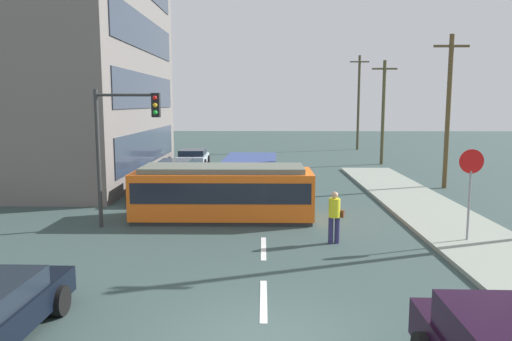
{
  "coord_description": "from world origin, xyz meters",
  "views": [
    {
      "loc": [
        -0.01,
        -8.59,
        4.43
      ],
      "look_at": [
        -0.27,
        8.73,
        2.05
      ],
      "focal_mm": 34.33,
      "sensor_mm": 36.0,
      "label": 1
    }
  ],
  "objects_px": {
    "parked_sedan_far": "(176,169)",
    "streetcar_tram": "(223,192)",
    "traffic_light_mast": "(122,132)",
    "utility_pole_mid": "(448,109)",
    "utility_pole_far": "(383,110)",
    "parked_sedan_furthest": "(193,157)",
    "utility_pole_distant": "(359,101)",
    "parked_sedan_mid": "(155,186)",
    "stop_sign": "(471,176)",
    "city_bus": "(250,173)",
    "pedestrian_crossing": "(335,214)"
  },
  "relations": [
    {
      "from": "parked_sedan_far",
      "to": "utility_pole_mid",
      "type": "xyz_separation_m",
      "value": [
        14.61,
        -2.43,
        3.51
      ]
    },
    {
      "from": "streetcar_tram",
      "to": "parked_sedan_far",
      "type": "height_order",
      "value": "streetcar_tram"
    },
    {
      "from": "parked_sedan_furthest",
      "to": "traffic_light_mast",
      "type": "xyz_separation_m",
      "value": [
        0.04,
        -17.3,
        2.79
      ]
    },
    {
      "from": "city_bus",
      "to": "parked_sedan_furthest",
      "type": "height_order",
      "value": "city_bus"
    },
    {
      "from": "parked_sedan_mid",
      "to": "streetcar_tram",
      "type": "bearing_deg",
      "value": -48.33
    },
    {
      "from": "stop_sign",
      "to": "traffic_light_mast",
      "type": "bearing_deg",
      "value": 170.4
    },
    {
      "from": "pedestrian_crossing",
      "to": "utility_pole_mid",
      "type": "height_order",
      "value": "utility_pole_mid"
    },
    {
      "from": "city_bus",
      "to": "traffic_light_mast",
      "type": "xyz_separation_m",
      "value": [
        -4.3,
        -6.66,
        2.4
      ]
    },
    {
      "from": "parked_sedan_mid",
      "to": "parked_sedan_furthest",
      "type": "distance_m",
      "value": 12.01
    },
    {
      "from": "parked_sedan_furthest",
      "to": "stop_sign",
      "type": "relative_size",
      "value": 1.4
    },
    {
      "from": "streetcar_tram",
      "to": "parked_sedan_far",
      "type": "distance_m",
      "value": 10.18
    },
    {
      "from": "parked_sedan_mid",
      "to": "utility_pole_distant",
      "type": "relative_size",
      "value": 0.46
    },
    {
      "from": "streetcar_tram",
      "to": "utility_pole_far",
      "type": "height_order",
      "value": "utility_pole_far"
    },
    {
      "from": "city_bus",
      "to": "parked_sedan_far",
      "type": "xyz_separation_m",
      "value": [
        -4.41,
        4.21,
        -0.4
      ]
    },
    {
      "from": "parked_sedan_far",
      "to": "stop_sign",
      "type": "relative_size",
      "value": 1.43
    },
    {
      "from": "utility_pole_distant",
      "to": "pedestrian_crossing",
      "type": "bearing_deg",
      "value": -102.03
    },
    {
      "from": "parked_sedan_mid",
      "to": "utility_pole_distant",
      "type": "bearing_deg",
      "value": 60.2
    },
    {
      "from": "parked_sedan_mid",
      "to": "traffic_light_mast",
      "type": "xyz_separation_m",
      "value": [
        0.11,
        -5.3,
        2.8
      ]
    },
    {
      "from": "traffic_light_mast",
      "to": "utility_pole_far",
      "type": "relative_size",
      "value": 0.66
    },
    {
      "from": "parked_sedan_mid",
      "to": "stop_sign",
      "type": "height_order",
      "value": "stop_sign"
    },
    {
      "from": "parked_sedan_far",
      "to": "stop_sign",
      "type": "distance_m",
      "value": 17.31
    },
    {
      "from": "parked_sedan_furthest",
      "to": "utility_pole_distant",
      "type": "height_order",
      "value": "utility_pole_distant"
    },
    {
      "from": "parked_sedan_far",
      "to": "traffic_light_mast",
      "type": "distance_m",
      "value": 11.23
    },
    {
      "from": "parked_sedan_far",
      "to": "parked_sedan_mid",
      "type": "bearing_deg",
      "value": -89.99
    },
    {
      "from": "parked_sedan_mid",
      "to": "utility_pole_mid",
      "type": "height_order",
      "value": "utility_pole_mid"
    },
    {
      "from": "parked_sedan_far",
      "to": "city_bus",
      "type": "bearing_deg",
      "value": -43.68
    },
    {
      "from": "parked_sedan_mid",
      "to": "utility_pole_mid",
      "type": "xyz_separation_m",
      "value": [
        14.61,
        3.14,
        3.51
      ]
    },
    {
      "from": "city_bus",
      "to": "utility_pole_distant",
      "type": "height_order",
      "value": "utility_pole_distant"
    },
    {
      "from": "parked_sedan_furthest",
      "to": "parked_sedan_mid",
      "type": "bearing_deg",
      "value": -90.33
    },
    {
      "from": "parked_sedan_mid",
      "to": "parked_sedan_far",
      "type": "xyz_separation_m",
      "value": [
        -0.0,
        5.58,
        0.0
      ]
    },
    {
      "from": "parked_sedan_far",
      "to": "stop_sign",
      "type": "xyz_separation_m",
      "value": [
        11.54,
        -12.81,
        1.57
      ]
    },
    {
      "from": "utility_pole_mid",
      "to": "utility_pole_far",
      "type": "relative_size",
      "value": 1.06
    },
    {
      "from": "streetcar_tram",
      "to": "utility_pole_mid",
      "type": "bearing_deg",
      "value": 32.66
    },
    {
      "from": "traffic_light_mast",
      "to": "utility_pole_far",
      "type": "bearing_deg",
      "value": 53.77
    },
    {
      "from": "utility_pole_far",
      "to": "parked_sedan_furthest",
      "type": "bearing_deg",
      "value": -174.65
    },
    {
      "from": "parked_sedan_furthest",
      "to": "stop_sign",
      "type": "height_order",
      "value": "stop_sign"
    },
    {
      "from": "city_bus",
      "to": "parked_sedan_far",
      "type": "bearing_deg",
      "value": 136.32
    },
    {
      "from": "city_bus",
      "to": "utility_pole_far",
      "type": "height_order",
      "value": "utility_pole_far"
    },
    {
      "from": "city_bus",
      "to": "utility_pole_distant",
      "type": "distance_m",
      "value": 25.5
    },
    {
      "from": "parked_sedan_far",
      "to": "utility_pole_distant",
      "type": "height_order",
      "value": "utility_pole_distant"
    },
    {
      "from": "parked_sedan_mid",
      "to": "parked_sedan_furthest",
      "type": "bearing_deg",
      "value": 89.67
    },
    {
      "from": "parked_sedan_far",
      "to": "streetcar_tram",
      "type": "bearing_deg",
      "value": -69.7
    },
    {
      "from": "city_bus",
      "to": "parked_sedan_mid",
      "type": "distance_m",
      "value": 4.63
    },
    {
      "from": "streetcar_tram",
      "to": "utility_pole_mid",
      "type": "relative_size",
      "value": 0.86
    },
    {
      "from": "parked_sedan_mid",
      "to": "parked_sedan_furthest",
      "type": "xyz_separation_m",
      "value": [
        0.07,
        12.01,
        0.0
      ]
    },
    {
      "from": "stop_sign",
      "to": "pedestrian_crossing",
      "type": "bearing_deg",
      "value": 179.82
    },
    {
      "from": "parked_sedan_furthest",
      "to": "utility_pole_mid",
      "type": "relative_size",
      "value": 0.51
    },
    {
      "from": "pedestrian_crossing",
      "to": "parked_sedan_mid",
      "type": "xyz_separation_m",
      "value": [
        -7.33,
        7.22,
        -0.32
      ]
    },
    {
      "from": "parked_sedan_mid",
      "to": "utility_pole_far",
      "type": "distance_m",
      "value": 19.39
    },
    {
      "from": "stop_sign",
      "to": "utility_pole_mid",
      "type": "height_order",
      "value": "utility_pole_mid"
    }
  ]
}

